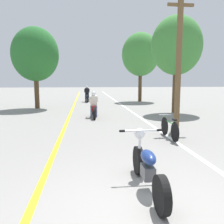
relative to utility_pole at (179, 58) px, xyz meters
The scene contains 11 objects.
ground_plane 7.85m from the utility_pole, 115.11° to the right, with size 120.00×120.00×0.00m, color gray.
lane_stripe_center 8.39m from the utility_pole, 127.56° to the left, with size 0.14×48.00×0.01m, color yellow.
lane_stripe_edge 6.95m from the utility_pole, 99.33° to the left, with size 0.14×48.00×0.01m, color white.
utility_pole is the anchor object (origin of this frame).
roadside_tree_right_near 4.50m from the utility_pole, 69.96° to the left, with size 3.02×2.72×5.74m.
roadside_tree_right_far 11.94m from the utility_pole, 84.46° to the left, with size 3.39×3.05×6.22m.
roadside_tree_left 10.33m from the utility_pole, 134.84° to the left, with size 3.19×2.87×5.55m.
motorcycle_foreground 6.82m from the utility_pole, 116.38° to the right, with size 0.87×2.14×1.02m.
motorcycle_rider_lead 5.08m from the utility_pole, 140.60° to the left, with size 0.50×2.10×1.38m.
motorcycle_rider_far 12.63m from the utility_pole, 107.54° to the left, with size 0.50×2.03×1.45m.
bicycle_parked 3.44m from the utility_pole, 117.36° to the right, with size 0.44×1.66×0.76m.
Camera 1 is at (-0.83, -3.12, 2.00)m, focal length 38.00 mm.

